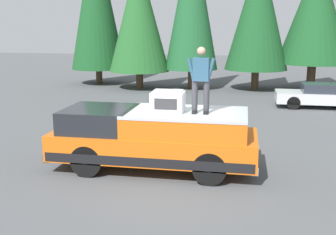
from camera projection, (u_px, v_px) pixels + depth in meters
ground_plane at (168, 174)px, 10.95m from camera, size 90.00×90.00×0.00m
pickup_truck at (154, 138)px, 11.17m from camera, size 2.01×5.54×1.65m
compressor_unit at (168, 101)px, 10.74m from camera, size 0.65×0.84×0.56m
person_on_truck_bed at (201, 78)px, 10.41m from camera, size 0.29×0.72×1.69m
parked_car_silver at (320, 96)px, 19.74m from camera, size 1.64×4.10×1.16m
conifer_left at (316, 10)px, 24.45m from camera, size 4.29×4.29×7.97m
conifer_center_left at (258, 10)px, 24.38m from camera, size 3.77×3.77×8.27m
conifer_right at (139, 15)px, 24.90m from camera, size 3.70×3.70×7.91m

